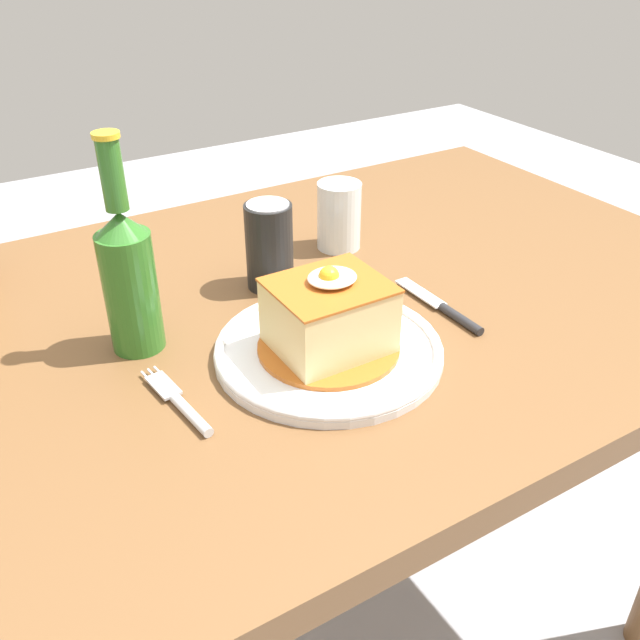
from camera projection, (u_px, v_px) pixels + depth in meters
The scene contains 8 objects.
dining_table at pixel (295, 373), 1.00m from camera, with size 1.33×0.82×0.78m.
main_plate at pixel (329, 349), 0.83m from camera, with size 0.28×0.28×0.02m.
sandwich_meal at pixel (329, 318), 0.81m from camera, with size 0.17×0.17×0.11m.
fork at pixel (182, 405), 0.75m from camera, with size 0.03×0.14×0.01m.
knife at pixel (449, 311), 0.92m from camera, with size 0.02×0.17×0.01m.
soda_can at pixel (272, 245), 0.96m from camera, with size 0.07×0.07×0.12m.
beer_bottle_green at pixel (128, 274), 0.80m from camera, with size 0.06×0.06×0.27m.
drinking_glass at pixel (339, 220), 1.07m from camera, with size 0.07×0.07×0.10m.
Camera 1 is at (-0.39, -0.72, 1.25)m, focal length 38.87 mm.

